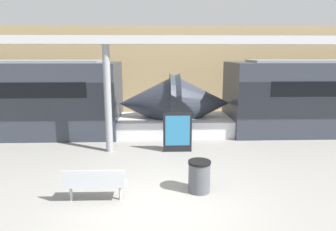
% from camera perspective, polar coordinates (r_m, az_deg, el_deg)
% --- Properties ---
extents(ground_plane, '(60.00, 60.00, 0.00)m').
position_cam_1_polar(ground_plane, '(7.21, -1.10, -17.18)').
color(ground_plane, gray).
extents(station_wall, '(56.00, 0.20, 5.00)m').
position_cam_1_polar(station_wall, '(17.49, -1.79, 8.56)').
color(station_wall, tan).
rests_on(station_wall, ground_plane).
extents(bench_near, '(1.48, 0.45, 0.84)m').
position_cam_1_polar(bench_near, '(7.45, -13.86, -12.26)').
color(bench_near, '#ADB2B7').
rests_on(bench_near, ground_plane).
extents(trash_bin, '(0.58, 0.58, 0.82)m').
position_cam_1_polar(trash_bin, '(7.83, 5.97, -11.43)').
color(trash_bin, '#4C4F54').
rests_on(trash_bin, ground_plane).
extents(poster_board, '(1.02, 0.07, 1.43)m').
position_cam_1_polar(poster_board, '(10.69, 1.82, -3.20)').
color(poster_board, black).
rests_on(poster_board, ground_plane).
extents(support_column_near, '(0.25, 0.25, 3.78)m').
position_cam_1_polar(support_column_near, '(10.72, -11.40, 2.99)').
color(support_column_near, gray).
rests_on(support_column_near, ground_plane).
extents(canopy_beam, '(28.00, 0.60, 0.28)m').
position_cam_1_polar(canopy_beam, '(10.60, -11.86, 13.91)').
color(canopy_beam, '#B7B7BC').
rests_on(canopy_beam, support_column_near).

